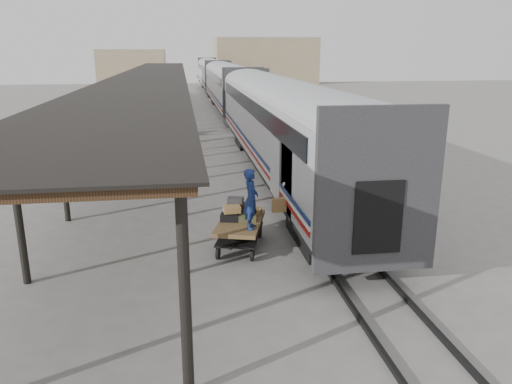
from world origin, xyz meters
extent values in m
plane|color=slate|center=(0.00, 0.00, 0.00)|extent=(160.00, 160.00, 0.00)
cube|color=silver|center=(3.20, 8.00, 2.60)|extent=(3.00, 24.00, 2.90)
cube|color=#28282B|center=(3.20, -3.90, 2.60)|extent=(3.04, 0.22, 3.50)
cube|color=black|center=(1.68, 8.00, 3.50)|extent=(0.04, 22.08, 0.65)
cube|color=black|center=(3.20, 8.00, 0.90)|extent=(2.55, 23.04, 0.50)
cube|color=silver|center=(3.20, 34.00, 2.60)|extent=(3.00, 24.00, 2.90)
cube|color=#28282B|center=(3.20, 22.10, 2.60)|extent=(3.04, 0.22, 3.50)
cube|color=black|center=(1.68, 34.00, 3.50)|extent=(0.04, 22.08, 0.65)
cube|color=black|center=(3.20, 34.00, 0.90)|extent=(2.55, 23.04, 0.50)
cube|color=silver|center=(3.20, 60.00, 2.60)|extent=(3.00, 24.00, 2.90)
cube|color=#28282B|center=(3.20, 48.10, 2.60)|extent=(3.04, 0.22, 3.50)
cube|color=black|center=(1.68, 60.00, 3.50)|extent=(0.04, 22.08, 0.65)
cube|color=black|center=(3.20, 60.00, 0.90)|extent=(2.55, 23.04, 0.50)
cube|color=black|center=(1.95, -0.50, 2.15)|extent=(0.50, 1.70, 2.00)
imported|color=white|center=(1.95, -0.50, 2.01)|extent=(0.72, 0.89, 1.72)
cube|color=#A17945|center=(1.55, -0.65, 1.40)|extent=(0.57, 0.25, 0.42)
cube|color=#422B19|center=(-3.40, 24.00, 4.00)|extent=(4.60, 64.00, 0.18)
cube|color=black|center=(-3.40, 24.00, 4.12)|extent=(4.90, 64.30, 0.06)
cylinder|color=black|center=(-5.45, 24.00, 2.00)|extent=(0.20, 0.20, 4.00)
cylinder|color=black|center=(-5.45, 55.00, 2.00)|extent=(0.20, 0.20, 4.00)
cylinder|color=black|center=(-1.35, -7.00, 2.00)|extent=(0.20, 0.20, 4.00)
cylinder|color=black|center=(-1.35, 24.00, 2.00)|extent=(0.20, 0.20, 4.00)
cylinder|color=black|center=(-1.35, 55.00, 2.00)|extent=(0.20, 0.20, 4.00)
cube|color=black|center=(2.48, 34.00, 0.06)|extent=(0.10, 150.00, 0.12)
cube|color=black|center=(3.92, 34.00, 0.06)|extent=(0.10, 150.00, 0.12)
cube|color=tan|center=(14.00, 78.00, 4.00)|extent=(18.00, 10.00, 8.00)
cube|color=tan|center=(-10.00, 82.00, 3.00)|extent=(12.00, 8.00, 6.00)
cube|color=brown|center=(0.33, -0.40, 0.80)|extent=(1.85, 2.65, 0.12)
cube|color=black|center=(0.33, -0.40, 0.45)|extent=(1.73, 2.53, 0.06)
cylinder|color=black|center=(-0.41, -1.18, 0.20)|extent=(0.19, 0.41, 0.40)
cylinder|color=black|center=(0.56, -1.45, 0.20)|extent=(0.19, 0.41, 0.40)
cylinder|color=black|center=(0.11, 0.65, 0.20)|extent=(0.19, 0.41, 0.40)
cylinder|color=black|center=(1.07, 0.38, 0.20)|extent=(0.19, 0.41, 0.40)
cube|color=#323235|center=(0.27, 0.18, 0.98)|extent=(0.84, 0.69, 0.25)
cube|color=#A17945|center=(0.79, 0.15, 0.96)|extent=(0.65, 0.53, 0.21)
cube|color=black|center=(0.03, -0.31, 0.97)|extent=(0.63, 0.50, 0.22)
cube|color=#4A4C2D|center=(0.55, -0.40, 0.96)|extent=(0.61, 0.48, 0.20)
cube|color=#462B1C|center=(0.28, 0.17, 1.17)|extent=(0.62, 0.54, 0.19)
cube|color=#A17945|center=(0.10, -0.25, 1.20)|extent=(0.53, 0.40, 0.20)
cube|color=#323235|center=(0.25, 0.13, 1.36)|extent=(0.55, 0.46, 0.17)
cube|color=black|center=(0.58, -0.30, 1.12)|extent=(0.53, 0.49, 0.15)
cube|color=maroon|center=(-2.48, 20.57, 0.53)|extent=(1.08, 1.56, 0.86)
cube|color=maroon|center=(-2.55, 20.95, 1.10)|extent=(0.90, 0.70, 0.34)
cylinder|color=black|center=(-2.78, 19.99, 0.17)|extent=(0.17, 0.36, 0.34)
cylinder|color=black|center=(-2.02, 20.11, 0.17)|extent=(0.17, 0.36, 0.34)
cylinder|color=black|center=(-2.95, 21.03, 0.17)|extent=(0.17, 0.36, 0.34)
cylinder|color=black|center=(-2.19, 21.15, 0.17)|extent=(0.17, 0.36, 0.34)
imported|color=navy|center=(0.58, -1.05, 1.75)|extent=(0.55, 0.72, 1.77)
imported|color=black|center=(-3.61, 16.71, 0.97)|extent=(1.23, 0.90, 1.93)
camera|label=1|loc=(-1.27, -14.61, 5.85)|focal=35.00mm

